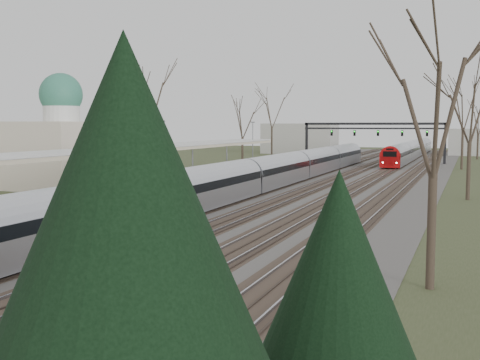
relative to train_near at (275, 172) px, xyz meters
The scene contains 10 objects.
track_bed 9.95m from the train_near, 73.70° to the left, with size 24.00×160.00×0.22m.
platform 10.42m from the train_near, 129.15° to the right, with size 3.50×69.00×1.00m, color #9E9B93.
canopy 14.37m from the train_near, 117.54° to the right, with size 4.10×50.00×3.11m.
dome_building 20.76m from the train_near, 158.56° to the right, with size 10.00×8.00×10.30m.
signal_gantry 39.69m from the train_near, 85.95° to the left, with size 21.00×0.59×6.08m.
tree_west_far 16.09m from the train_near, behind, with size 5.50×5.50×11.33m.
tree_east_near 34.63m from the train_near, 63.09° to the right, with size 4.50×4.50×9.27m.
tree_east_far 17.85m from the train_near, 12.13° to the right, with size 5.00×5.00×10.30m.
train_near is the anchor object (origin of this frame).
train_far 55.97m from the train_near, 82.82° to the left, with size 2.62×60.21×3.05m.
Camera 1 is at (14.23, -6.36, 5.71)m, focal length 45.00 mm.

